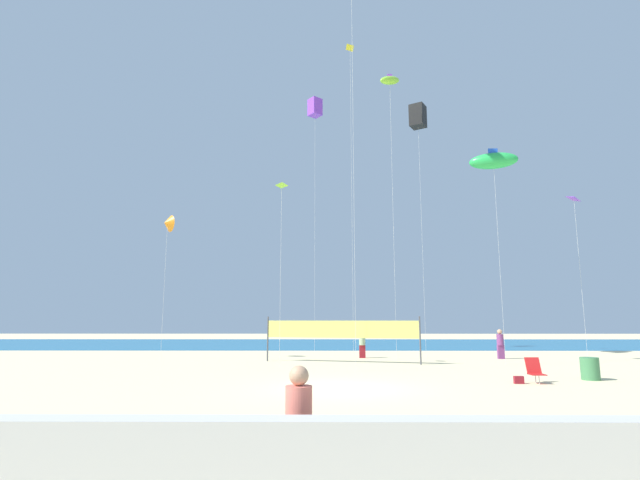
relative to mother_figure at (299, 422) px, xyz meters
The scene contains 19 objects.
ground_plane 9.70m from the mother_figure, 84.70° to the left, with size 120.00×120.00×0.00m, color beige.
ocean_band 38.76m from the mother_figure, 88.68° to the left, with size 120.00×20.00×0.01m, color #1E6B99.
boardwalk_ledge 1.22m from the mother_figure, 40.33° to the right, with size 28.00×0.44×1.07m, color beige.
mother_figure is the anchor object (origin of this frame).
toddler_figure 0.71m from the mother_figure, 12.78° to the left, with size 0.20×0.20×0.86m.
beachgoer_sage_shirt 22.36m from the mother_figure, 83.33° to the left, with size 0.37×0.37×1.63m.
beachgoer_plum_shirt 24.04m from the mother_figure, 64.02° to the left, with size 0.38×0.38×1.68m.
folding_beach_chair 13.51m from the mother_figure, 54.19° to the left, with size 0.52×0.65×0.89m.
trash_barrel 15.79m from the mother_figure, 48.90° to the left, with size 0.66×0.66×0.83m, color #3F7F4C.
volleyball_net 19.11m from the mother_figure, 86.31° to the left, with size 8.05×2.11×2.40m.
beach_handbag 13.04m from the mother_figure, 56.16° to the left, with size 0.33×0.16×0.26m, color maroon.
kite_black_box 28.01m from the mother_figure, 74.19° to the left, with size 1.27×1.27×16.15m.
kite_lime_diamond 19.05m from the mother_figure, 96.11° to the left, with size 0.57×0.58×9.24m.
kite_yellow_diamond 31.27m from the mother_figure, 84.79° to the left, with size 0.74×0.74×21.33m.
kite_green_inflatable 22.72m from the mother_figure, 62.35° to the left, with size 2.67×1.50×11.39m.
kite_violet_box 33.58m from the mother_figure, 90.70° to the left, with size 1.20×1.20×19.27m.
kite_lime_inflatable 27.12m from the mother_figure, 78.12° to the left, with size 1.66×1.32×17.52m.
kite_violet_diamond 26.44m from the mother_figure, 53.84° to the left, with size 0.89×0.88×9.40m.
kite_orange_delta 23.72m from the mother_figure, 113.06° to the left, with size 0.98×1.02×8.34m.
Camera 1 is at (-0.54, -16.50, 2.26)m, focal length 27.05 mm.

